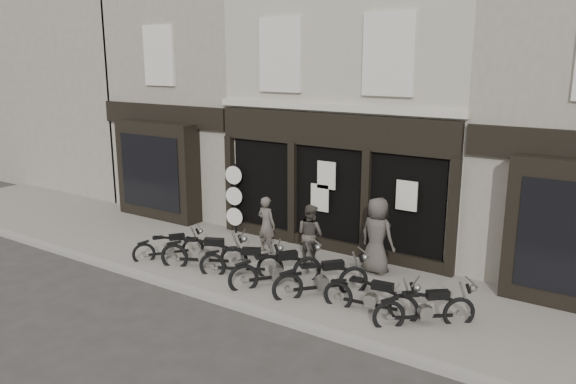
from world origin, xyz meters
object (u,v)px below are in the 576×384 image
Objects in this scene: man_centre at (310,234)px; man_right at (377,236)px; motorcycle_2 at (242,264)px; motorcycle_0 at (170,249)px; advert_sign_post at (235,202)px; motorcycle_6 at (426,311)px; motorcycle_3 at (277,272)px; motorcycle_5 at (371,300)px; motorcycle_4 at (322,282)px; man_left at (266,225)px; motorcycle_1 at (205,256)px.

man_right reaches higher than man_centre.
motorcycle_2 is 1.22× the size of man_centre.
motorcycle_0 is 0.72× the size of advert_sign_post.
man_centre is 0.69× the size of advert_sign_post.
motorcycle_2 is 1.09× the size of motorcycle_6.
motorcycle_2 is 3.38m from man_right.
advert_sign_post is (0.07, 2.67, 0.74)m from motorcycle_0.
motorcycle_0 is 0.84× the size of motorcycle_3.
man_centre is (-2.60, 1.75, 0.51)m from motorcycle_5.
man_centre is at bearing 40.90° from motorcycle_3.
advert_sign_post reaches higher than motorcycle_0.
motorcycle_5 is at bearing -54.25° from motorcycle_0.
motorcycle_5 is (2.49, -0.10, -0.04)m from motorcycle_3.
motorcycle_4 is 1.07× the size of motorcycle_6.
man_centre is (3.32, 1.76, 0.54)m from motorcycle_0.
motorcycle_6 is at bearing -51.60° from motorcycle_4.
motorcycle_2 is 0.84× the size of advert_sign_post.
motorcycle_4 is at bearing 164.99° from motorcycle_5.
man_left reaches higher than motorcycle_4.
motorcycle_6 is 4.13m from man_centre.
man_left is at bearing 44.71° from motorcycle_1.
man_centre is at bearing -25.96° from advert_sign_post.
man_right reaches higher than man_left.
motorcycle_6 is 2.96m from man_right.
man_right is at bearing -168.54° from man_left.
man_right is (5.02, 2.13, 0.71)m from motorcycle_0.
advert_sign_post reaches higher than man_centre.
motorcycle_1 reaches higher than motorcycle_2.
motorcycle_2 is 1.00× the size of man_right.
motorcycle_1 is at bearing 157.23° from motorcycle_2.
motorcycle_3 is 0.94× the size of motorcycle_5.
man_right is at bearing 95.02° from motorcycle_6.
man_centre reaches higher than motorcycle_3.
motorcycle_0 is at bearing 39.55° from man_centre.
advert_sign_post is at bearing 102.01° from motorcycle_4.
motorcycle_3 is at bearing 139.67° from motorcycle_6.
motorcycle_0 is 5.92m from motorcycle_5.
motorcycle_3 is 4.29m from advert_sign_post.
motorcycle_1 is 0.92× the size of advert_sign_post.
motorcycle_2 is 1.04m from motorcycle_3.
advert_sign_post is at bearing 34.31° from motorcycle_0.
man_right is 4.98m from advert_sign_post.
motorcycle_3 is 0.87× the size of advert_sign_post.
motorcycle_1 is 3.35m from motorcycle_4.
motorcycle_0 is at bearing 173.14° from motorcycle_5.
man_right reaches higher than motorcycle_1.
motorcycle_0 is at bearing 49.56° from man_left.
man_centre is (-0.12, 1.66, 0.47)m from motorcycle_3.
man_right is at bearing -16.57° from advert_sign_post.
motorcycle_1 is (1.28, -0.00, 0.07)m from motorcycle_0.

